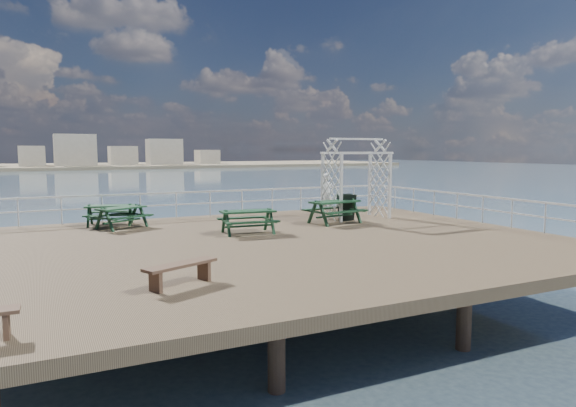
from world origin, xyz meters
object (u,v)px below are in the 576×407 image
(picnic_table_b, at_px, (110,211))
(picnic_table_d, at_px, (248,217))
(flat_bench_near, at_px, (181,269))
(picnic_table_c, at_px, (335,207))
(picnic_table_a, at_px, (122,213))
(person, at_px, (327,196))
(trellis_arbor, at_px, (356,183))

(picnic_table_b, height_order, picnic_table_d, picnic_table_d)
(flat_bench_near, bearing_deg, picnic_table_d, 32.58)
(picnic_table_c, height_order, flat_bench_near, picnic_table_c)
(picnic_table_a, relative_size, person, 1.21)
(picnic_table_a, relative_size, picnic_table_d, 1.13)
(trellis_arbor, distance_m, person, 1.35)
(picnic_table_a, bearing_deg, picnic_table_d, -69.19)
(picnic_table_c, xyz_separation_m, picnic_table_d, (-3.96, -0.85, -0.06))
(picnic_table_a, distance_m, picnic_table_c, 8.00)
(trellis_arbor, bearing_deg, person, 134.67)
(picnic_table_b, xyz_separation_m, flat_bench_near, (0.23, -9.83, -0.19))
(picnic_table_a, bearing_deg, picnic_table_c, -45.37)
(picnic_table_a, distance_m, picnic_table_b, 0.94)
(trellis_arbor, relative_size, person, 1.80)
(picnic_table_d, relative_size, person, 1.07)
(picnic_table_d, relative_size, flat_bench_near, 1.16)
(picnic_table_d, bearing_deg, picnic_table_c, 17.71)
(picnic_table_d, bearing_deg, person, 34.19)
(picnic_table_a, xyz_separation_m, person, (8.24, -0.73, 0.37))
(picnic_table_c, bearing_deg, person, 59.97)
(person, bearing_deg, picnic_table_c, -106.82)
(flat_bench_near, distance_m, trellis_arbor, 11.86)
(trellis_arbor, bearing_deg, picnic_table_a, 167.22)
(picnic_table_a, distance_m, flat_bench_near, 8.93)
(picnic_table_c, height_order, person, person)
(picnic_table_c, xyz_separation_m, flat_bench_near, (-7.72, -6.57, -0.27))
(person, bearing_deg, trellis_arbor, -38.93)
(picnic_table_a, distance_m, person, 8.28)
(picnic_table_b, relative_size, picnic_table_d, 1.04)
(picnic_table_b, bearing_deg, picnic_table_a, -58.05)
(trellis_arbor, bearing_deg, picnic_table_d, -166.37)
(trellis_arbor, height_order, person, trellis_arbor)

